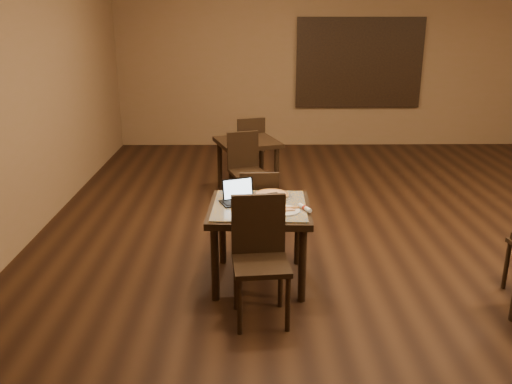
{
  "coord_description": "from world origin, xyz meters",
  "views": [
    {
      "loc": [
        -1.54,
        -5.28,
        2.42
      ],
      "look_at": [
        -1.48,
        -0.52,
        0.85
      ],
      "focal_mm": 38.0,
      "sensor_mm": 36.0,
      "label": 1
    }
  ],
  "objects_px": {
    "other_table_b": "(247,149)",
    "other_table_b_chair_far": "(249,145)",
    "pizza_pan": "(272,196)",
    "tiled_table": "(260,215)",
    "chair_main_near": "(260,251)",
    "laptop": "(238,196)",
    "chair_main_far": "(259,207)",
    "other_table_b_chair_near": "(245,165)"
  },
  "relations": [
    {
      "from": "tiled_table",
      "to": "other_table_b_chair_near",
      "type": "bearing_deg",
      "value": 96.09
    },
    {
      "from": "tiled_table",
      "to": "chair_main_near",
      "type": "relative_size",
      "value": 0.93
    },
    {
      "from": "chair_main_near",
      "to": "laptop",
      "type": "relative_size",
      "value": 2.91
    },
    {
      "from": "chair_main_near",
      "to": "pizza_pan",
      "type": "distance_m",
      "value": 0.88
    },
    {
      "from": "chair_main_near",
      "to": "chair_main_far",
      "type": "relative_size",
      "value": 1.12
    },
    {
      "from": "laptop",
      "to": "pizza_pan",
      "type": "height_order",
      "value": "laptop"
    },
    {
      "from": "other_table_b_chair_far",
      "to": "laptop",
      "type": "bearing_deg",
      "value": 70.5
    },
    {
      "from": "other_table_b_chair_far",
      "to": "chair_main_far",
      "type": "bearing_deg",
      "value": 74.47
    },
    {
      "from": "tiled_table",
      "to": "chair_main_near",
      "type": "distance_m",
      "value": 0.62
    },
    {
      "from": "tiled_table",
      "to": "other_table_b_chair_near",
      "type": "xyz_separation_m",
      "value": [
        -0.15,
        2.15,
        -0.11
      ]
    },
    {
      "from": "tiled_table",
      "to": "pizza_pan",
      "type": "relative_size",
      "value": 2.44
    },
    {
      "from": "chair_main_far",
      "to": "laptop",
      "type": "distance_m",
      "value": 0.63
    },
    {
      "from": "laptop",
      "to": "pizza_pan",
      "type": "relative_size",
      "value": 0.91
    },
    {
      "from": "chair_main_far",
      "to": "other_table_b_chair_near",
      "type": "height_order",
      "value": "other_table_b_chair_near"
    },
    {
      "from": "other_table_b",
      "to": "other_table_b_chair_far",
      "type": "distance_m",
      "value": 0.57
    },
    {
      "from": "pizza_pan",
      "to": "other_table_b_chair_far",
      "type": "height_order",
      "value": "other_table_b_chair_far"
    },
    {
      "from": "chair_main_near",
      "to": "pizza_pan",
      "type": "relative_size",
      "value": 2.63
    },
    {
      "from": "chair_main_near",
      "to": "other_table_b_chair_far",
      "type": "height_order",
      "value": "chair_main_near"
    },
    {
      "from": "chair_main_far",
      "to": "pizza_pan",
      "type": "bearing_deg",
      "value": 105.76
    },
    {
      "from": "laptop",
      "to": "other_table_b_chair_far",
      "type": "height_order",
      "value": "other_table_b_chair_far"
    },
    {
      "from": "laptop",
      "to": "chair_main_near",
      "type": "bearing_deg",
      "value": -96.06
    },
    {
      "from": "pizza_pan",
      "to": "other_table_b",
      "type": "distance_m",
      "value": 2.49
    },
    {
      "from": "laptop",
      "to": "tiled_table",
      "type": "bearing_deg",
      "value": -47.25
    },
    {
      "from": "other_table_b_chair_far",
      "to": "chair_main_near",
      "type": "bearing_deg",
      "value": 73.65
    },
    {
      "from": "chair_main_near",
      "to": "pizza_pan",
      "type": "xyz_separation_m",
      "value": [
        0.13,
        0.85,
        0.19
      ]
    },
    {
      "from": "tiled_table",
      "to": "other_table_b_chair_far",
      "type": "xyz_separation_m",
      "value": [
        -0.09,
        3.29,
        -0.11
      ]
    },
    {
      "from": "chair_main_far",
      "to": "other_table_b_chair_far",
      "type": "height_order",
      "value": "other_table_b_chair_far"
    },
    {
      "from": "chair_main_near",
      "to": "laptop",
      "type": "height_order",
      "value": "chair_main_near"
    },
    {
      "from": "chair_main_near",
      "to": "chair_main_far",
      "type": "distance_m",
      "value": 1.23
    },
    {
      "from": "chair_main_near",
      "to": "laptop",
      "type": "xyz_separation_m",
      "value": [
        -0.19,
        0.71,
        0.24
      ]
    },
    {
      "from": "chair_main_near",
      "to": "other_table_b_chair_near",
      "type": "height_order",
      "value": "chair_main_near"
    },
    {
      "from": "laptop",
      "to": "other_table_b_chair_far",
      "type": "distance_m",
      "value": 3.2
    },
    {
      "from": "chair_main_far",
      "to": "laptop",
      "type": "bearing_deg",
      "value": 67.33
    },
    {
      "from": "other_table_b",
      "to": "tiled_table",
      "type": "bearing_deg",
      "value": -105.07
    },
    {
      "from": "chair_main_far",
      "to": "tiled_table",
      "type": "bearing_deg",
      "value": 88.31
    },
    {
      "from": "chair_main_far",
      "to": "other_table_b",
      "type": "distance_m",
      "value": 2.1
    },
    {
      "from": "laptop",
      "to": "other_table_b_chair_far",
      "type": "xyz_separation_m",
      "value": [
        0.11,
        3.19,
        -0.27
      ]
    },
    {
      "from": "other_table_b_chair_near",
      "to": "tiled_table",
      "type": "bearing_deg",
      "value": -103.72
    },
    {
      "from": "tiled_table",
      "to": "other_table_b",
      "type": "xyz_separation_m",
      "value": [
        -0.12,
        2.72,
        -0.04
      ]
    },
    {
      "from": "other_table_b",
      "to": "chair_main_far",
      "type": "bearing_deg",
      "value": -104.27
    },
    {
      "from": "chair_main_far",
      "to": "other_table_b",
      "type": "height_order",
      "value": "chair_main_far"
    },
    {
      "from": "pizza_pan",
      "to": "other_table_b_chair_far",
      "type": "distance_m",
      "value": 3.06
    }
  ]
}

